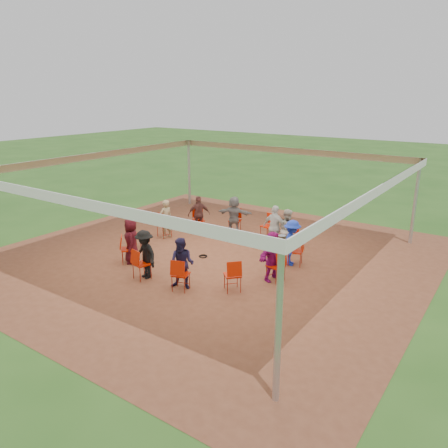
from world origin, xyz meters
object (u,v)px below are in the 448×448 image
Objects in this scene: chair_4 at (199,220)px; person_seated_6 at (145,254)px; chair_6 at (138,235)px; chair_11 at (276,266)px; person_seated_2 at (234,215)px; laptop at (287,244)px; person_seated_0 at (292,243)px; chair_8 at (142,264)px; chair_1 at (290,237)px; chair_3 at (235,221)px; person_seated_7 at (182,264)px; chair_2 at (268,226)px; person_seated_8 at (273,256)px; chair_10 at (233,275)px; person_seated_1 at (287,230)px; person_seated_4 at (166,219)px; standing_person at (275,228)px; chair_0 at (295,251)px; cable_coil at (203,256)px; chair_9 at (181,274)px; chair_7 at (128,249)px; person_seated_3 at (199,214)px; person_seated_5 at (131,241)px; chair_5 at (164,225)px.

chair_4 is 0.63× the size of person_seated_6.
chair_6 is 5.17m from chair_11.
laptop is (3.06, -1.71, -0.04)m from person_seated_2.
chair_8 is at bearing 120.76° from person_seated_0.
chair_3 is at bearing 30.00° from chair_1.
person_seated_7 is 3.42× the size of laptop.
chair_1 and chair_2 have the same top height.
person_seated_0 and person_seated_8 have the same top height.
chair_10 is at bearing 165.00° from chair_11.
person_seated_1 is (2.53, -0.66, 0.27)m from chair_3.
person_seated_8 is (5.00, -1.10, 0.00)m from person_seated_4.
standing_person is (1.92, 4.33, 0.32)m from chair_8.
person_seated_0 reaches higher than chair_0.
chair_10 is 0.63× the size of person_seated_8.
chair_3 is 3.79m from chair_6.
chair_8 reaches higher than cable_coil.
chair_9 reaches higher than laptop.
person_seated_4 is at bearing 147.73° from chair_7.
chair_4 is 1.00× the size of chair_8.
person_seated_3 is 1.00× the size of person_seated_4.
person_seated_5 is 0.93× the size of standing_person.
chair_10 is (2.55, 0.81, 0.00)m from chair_8.
chair_2 is 0.63× the size of person_seated_6.
chair_6 is at bearing 90.00° from laptop.
chair_8 is 4.41m from laptop.
chair_2 is 1.00× the size of chair_8.
chair_4 is at bearing 10.11° from person_seated_2.
chair_8 is 1.39m from person_seated_7.
chair_0 and chair_11 have the same top height.
chair_0 is at bearing 60.00° from chair_8.
chair_2 is 3.79m from chair_11.
chair_6 and chair_7 have the same top height.
chair_9 is at bearing 136.31° from person_seated_0.
chair_5 is at bearing 74.65° from person_seated_0.
chair_6 is 3.71m from person_seated_2.
chair_9 is at bearing 85.26° from standing_person.
chair_1 is 1.00× the size of chair_8.
person_seated_5 is at bearing 46.31° from chair_4.
laptop is at bearing 35.39° from chair_10.
standing_person is at bearing 35.61° from chair_0.
chair_2 is 2.63m from person_seated_3.
person_seated_8 is (1.69, 2.00, 0.27)m from chair_9.
person_seated_5 reaches higher than chair_1.
standing_person is (-0.38, -0.18, 0.05)m from person_seated_1.
chair_6 is 3.79m from chair_9.
person_seated_1 is 5.11m from person_seated_5.
chair_2 is at bearing 150.00° from chair_4.
chair_3 is at bearing 90.00° from chair_9.
person_seated_7 is (3.33, -1.63, 0.27)m from chair_6.
person_seated_7 is at bearing 104.65° from chair_2.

